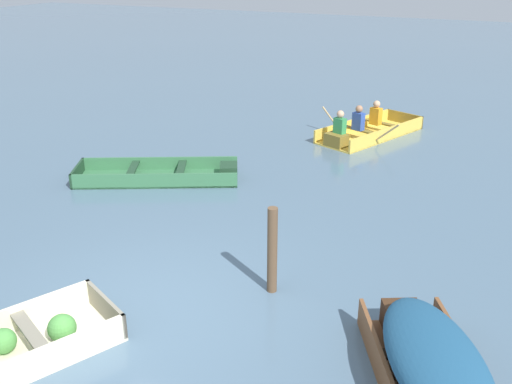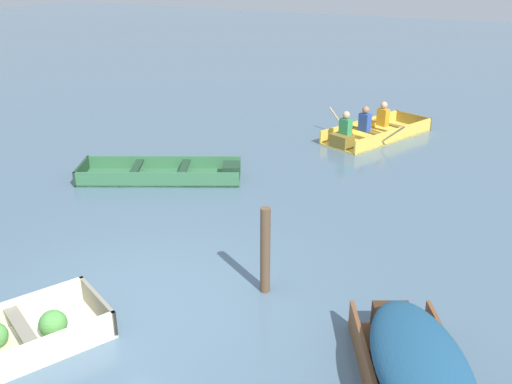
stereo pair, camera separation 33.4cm
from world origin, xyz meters
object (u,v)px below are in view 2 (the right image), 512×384
Objects in this scene: skiff_wooden_brown_mid_moored at (419,370)px; rowboat_yellow_with_crew at (372,131)px; mooring_post at (265,251)px; skiff_green_near_moored at (167,174)px.

rowboat_yellow_with_crew is at bearing 109.64° from skiff_wooden_brown_mid_moored.
mooring_post is at bearing 153.31° from skiff_wooden_brown_mid_moored.
mooring_post is (3.80, -2.96, 0.54)m from skiff_green_near_moored.
rowboat_yellow_with_crew is at bearing 95.85° from mooring_post.
skiff_wooden_brown_mid_moored is at bearing -26.69° from mooring_post.
skiff_green_near_moored is 2.73× the size of mooring_post.
mooring_post is at bearing -37.93° from skiff_green_near_moored.
skiff_wooden_brown_mid_moored is (6.17, -4.15, 0.31)m from skiff_green_near_moored.
skiff_wooden_brown_mid_moored is 9.40m from rowboat_yellow_with_crew.
skiff_green_near_moored is 1.04× the size of rowboat_yellow_with_crew.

